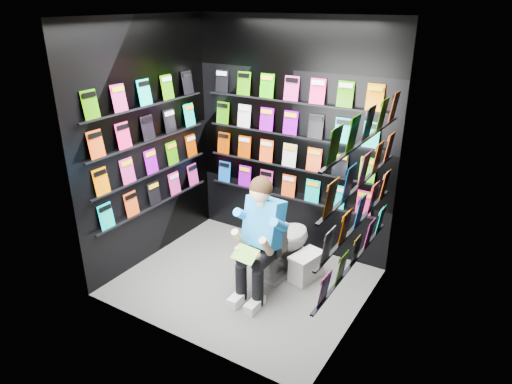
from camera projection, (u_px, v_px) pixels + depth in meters
The scene contains 14 objects.
floor at pixel (243, 282), 4.77m from camera, with size 2.40×2.40×0.00m, color #565654.
ceiling at pixel (240, 16), 3.75m from camera, with size 2.40×2.40×0.00m, color white.
wall_back at pixel (291, 139), 5.05m from camera, with size 2.40×0.04×2.60m, color black.
wall_front at pixel (170, 202), 3.48m from camera, with size 2.40×0.04×2.60m, color black.
wall_left at pixel (147, 145), 4.84m from camera, with size 0.04×2.00×2.60m, color black.
wall_right at pixel (366, 191), 3.69m from camera, with size 0.04×2.00×2.60m, color black.
comics_back at pixel (290, 139), 5.02m from camera, with size 2.10×0.06×1.37m, color #EF1C66, non-canonical shape.
comics_left at pixel (149, 145), 4.82m from camera, with size 0.06×1.70×1.37m, color #EF1C66, non-canonical shape.
comics_right at pixel (363, 190), 3.70m from camera, with size 0.06×1.70×1.37m, color #EF1C66, non-canonical shape.
toilet at pixel (283, 241), 4.82m from camera, with size 0.42×0.75×0.73m, color white.
longbox at pixel (306, 268), 4.78m from camera, with size 0.20×0.36×0.27m, color white.
longbox_lid at pixel (307, 255), 4.72m from camera, with size 0.22×0.38×0.03m, color white.
reader at pixel (265, 223), 4.38m from camera, with size 0.49×0.72×1.32m, color blue, non-canonical shape.
held_comic at pixel (245, 254), 4.17m from camera, with size 0.24×0.01×0.17m, color #20974D.
Camera 1 is at (2.22, -3.36, 2.73)m, focal length 32.00 mm.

